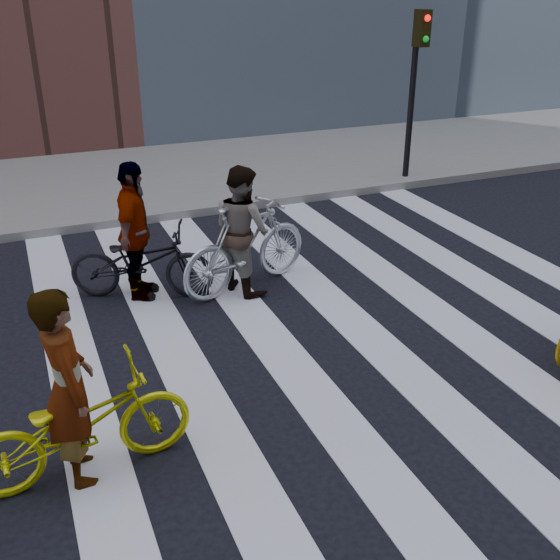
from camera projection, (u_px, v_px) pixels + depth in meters
ground at (332, 351)px, 7.45m from camera, size 100.00×100.00×0.00m
sidewalk_far at (170, 176)px, 13.69m from camera, size 100.00×5.00×0.15m
zebra_crosswalk at (332, 351)px, 7.45m from camera, size 8.25×10.00×0.01m
traffic_signal at (416, 68)px, 12.47m from camera, size 0.22×0.42×3.33m
bike_yellow_left at (81, 425)px, 5.44m from camera, size 1.90×0.77×0.98m
bike_silver_mid at (246, 246)px, 8.71m from camera, size 2.11×1.20×1.22m
bike_dark_rear at (141, 262)px, 8.53m from camera, size 1.99×1.34×0.99m
rider_left at (68, 387)px, 5.26m from camera, size 0.46×0.67×1.76m
rider_mid at (242, 229)px, 8.59m from camera, size 0.88×1.00×1.72m
rider_rear at (135, 232)px, 8.34m from camera, size 0.83×1.16×1.83m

